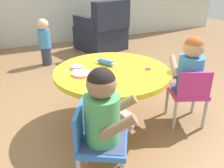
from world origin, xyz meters
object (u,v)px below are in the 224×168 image
object	(u,v)px
craft_table	(112,82)
seated_child_right	(191,66)
toddler_standing	(45,41)
seated_child_left	(103,110)
child_chair_left	(97,141)
armchair_dark	(102,32)
craft_scissors	(75,70)
child_chair_right	(189,93)
rolling_pin	(106,62)

from	to	relation	value
craft_table	seated_child_right	bearing A→B (deg)	-21.24
toddler_standing	seated_child_right	bearing A→B (deg)	-66.77
seated_child_left	child_chair_left	bearing A→B (deg)	150.52
craft_table	armchair_dark	bearing A→B (deg)	69.71
child_chair_left	craft_scissors	xyz separation A→B (m)	(0.07, 0.67, 0.21)
seated_child_right	craft_scissors	world-z (taller)	seated_child_right
craft_table	child_chair_right	bearing A→B (deg)	-24.68
toddler_standing	rolling_pin	size ratio (longest dim) A/B	3.19
toddler_standing	rolling_pin	world-z (taller)	toddler_standing
craft_table	seated_child_left	bearing A→B (deg)	-119.03
child_chair_right	seated_child_left	bearing A→B (deg)	-161.89
child_chair_left	seated_child_left	bearing A→B (deg)	-29.48
craft_table	seated_child_left	world-z (taller)	seated_child_left
child_chair_right	armchair_dark	distance (m)	2.43
child_chair_right	armchair_dark	size ratio (longest dim) A/B	0.60
craft_table	rolling_pin	distance (m)	0.19
child_chair_left	armchair_dark	bearing A→B (deg)	66.98
armchair_dark	child_chair_right	bearing A→B (deg)	-94.53
craft_table	armchair_dark	world-z (taller)	armchair_dark
toddler_standing	rolling_pin	distance (m)	1.68
child_chair_left	seated_child_left	distance (m)	0.23
toddler_standing	armchair_dark	bearing A→B (deg)	19.19
seated_child_right	armchair_dark	distance (m)	2.41
craft_scissors	seated_child_left	bearing A→B (deg)	-93.04
craft_table	seated_child_left	size ratio (longest dim) A/B	1.89
seated_child_left	seated_child_right	xyz separation A→B (m)	(0.94, 0.34, 0.00)
child_chair_left	armchair_dark	distance (m)	2.94
seated_child_left	child_chair_right	size ratio (longest dim) A/B	0.95
child_chair_left	rolling_pin	bearing A→B (deg)	62.86
seated_child_right	rolling_pin	world-z (taller)	seated_child_right
seated_child_left	craft_scissors	bearing A→B (deg)	86.96
child_chair_right	toddler_standing	distance (m)	2.23
seated_child_left	seated_child_right	size ratio (longest dim) A/B	1.00
craft_table	child_chair_right	distance (m)	0.67
toddler_standing	craft_scissors	world-z (taller)	toddler_standing
seated_child_right	rolling_pin	size ratio (longest dim) A/B	2.42
rolling_pin	armchair_dark	bearing A→B (deg)	68.46
child_chair_right	rolling_pin	size ratio (longest dim) A/B	2.54
child_chair_right	child_chair_left	bearing A→B (deg)	-163.58
craft_table	seated_child_left	distance (m)	0.67
child_chair_right	seated_child_right	xyz separation A→B (m)	(0.01, 0.04, 0.23)
seated_child_left	armchair_dark	world-z (taller)	armchair_dark
craft_scissors	craft_table	bearing A→B (deg)	-21.78
child_chair_right	rolling_pin	world-z (taller)	rolling_pin
seated_child_left	child_chair_right	world-z (taller)	seated_child_left
child_chair_left	rolling_pin	world-z (taller)	rolling_pin
armchair_dark	child_chair_left	bearing A→B (deg)	-113.02
child_chair_right	toddler_standing	size ratio (longest dim) A/B	0.80
seated_child_left	armchair_dark	xyz separation A→B (m)	(1.12, 2.73, -0.22)
seated_child_right	armchair_dark	xyz separation A→B (m)	(0.18, 2.39, -0.22)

